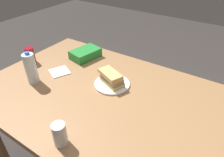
% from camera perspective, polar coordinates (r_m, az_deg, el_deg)
% --- Properties ---
extents(dining_table, '(1.72, 1.04, 0.73)m').
position_cam_1_polar(dining_table, '(1.30, 0.01, -7.93)').
color(dining_table, '#9E7047').
rests_on(dining_table, ground_plane).
extents(paper_plate, '(0.24, 0.24, 0.01)m').
position_cam_1_polar(paper_plate, '(1.35, -0.00, -1.54)').
color(paper_plate, white).
rests_on(paper_plate, dining_table).
extents(sandwich, '(0.20, 0.15, 0.08)m').
position_cam_1_polar(sandwich, '(1.33, -0.16, 0.15)').
color(sandwich, '#DBB26B').
rests_on(sandwich, paper_plate).
extents(soda_can_red, '(0.07, 0.07, 0.12)m').
position_cam_1_polar(soda_can_red, '(1.70, -21.93, 6.08)').
color(soda_can_red, maroon).
rests_on(soda_can_red, dining_table).
extents(chip_bag, '(0.19, 0.26, 0.07)m').
position_cam_1_polar(chip_bag, '(1.67, -7.47, 6.92)').
color(chip_bag, '#268C38').
rests_on(chip_bag, dining_table).
extents(water_bottle_tall, '(0.07, 0.07, 0.22)m').
position_cam_1_polar(water_bottle_tall, '(1.43, -21.80, 2.65)').
color(water_bottle_tall, silver).
rests_on(water_bottle_tall, dining_table).
extents(soda_can_silver, '(0.07, 0.07, 0.12)m').
position_cam_1_polar(soda_can_silver, '(1.00, -14.45, -14.92)').
color(soda_can_silver, silver).
rests_on(soda_can_silver, dining_table).
extents(paper_napkin, '(0.17, 0.17, 0.01)m').
position_cam_1_polar(paper_napkin, '(1.53, -14.49, 1.88)').
color(paper_napkin, white).
rests_on(paper_napkin, dining_table).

